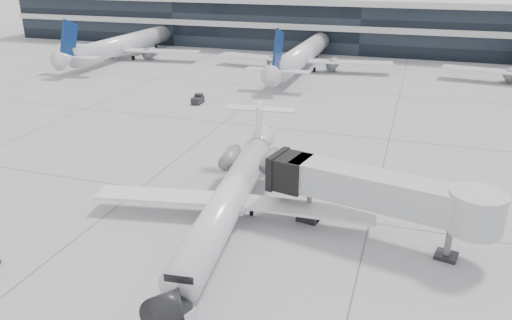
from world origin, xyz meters
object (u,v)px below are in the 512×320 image
(regional_jet, at_px, (231,195))
(jet_bridge, at_px, (387,193))
(ramp_worker, at_px, (179,257))
(baggage_tug, at_px, (173,320))

(regional_jet, bearing_deg, jet_bridge, -3.86)
(regional_jet, xyz_separation_m, jet_bridge, (11.39, 0.51, 1.62))
(regional_jet, bearing_deg, ramp_worker, -103.25)
(jet_bridge, bearing_deg, regional_jet, -165.16)
(regional_jet, distance_m, jet_bridge, 11.51)
(jet_bridge, distance_m, baggage_tug, 16.82)
(baggage_tug, bearing_deg, regional_jet, 115.85)
(jet_bridge, relative_size, ramp_worker, 8.83)
(regional_jet, distance_m, ramp_worker, 7.43)
(regional_jet, distance_m, baggage_tug, 12.79)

